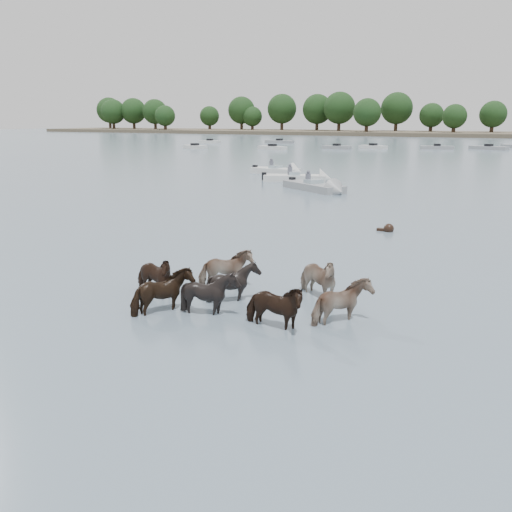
% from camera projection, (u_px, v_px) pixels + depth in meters
% --- Properties ---
extents(ground, '(400.00, 400.00, 0.00)m').
position_uv_depth(ground, '(166.00, 322.00, 12.80)').
color(ground, slate).
rests_on(ground, ground).
extents(shoreline, '(160.00, 30.00, 1.00)m').
position_uv_depth(shoreline, '(263.00, 132.00, 172.96)').
color(shoreline, '#4C4233').
rests_on(shoreline, ground).
extents(pony_herd, '(6.80, 4.29, 1.36)m').
position_uv_depth(pony_herd, '(238.00, 290.00, 13.78)').
color(pony_herd, black).
rests_on(pony_herd, ground).
extents(swimming_pony, '(0.72, 0.44, 0.44)m').
position_uv_depth(swimming_pony, '(388.00, 229.00, 23.02)').
color(swimming_pony, black).
rests_on(swimming_pony, ground).
extents(motorboat_a, '(5.39, 3.29, 1.92)m').
position_uv_depth(motorboat_a, '(304.00, 178.00, 41.31)').
color(motorboat_a, silver).
rests_on(motorboat_a, ground).
extents(motorboat_b, '(5.49, 4.31, 1.92)m').
position_uv_depth(motorboat_b, '(320.00, 188.00, 35.50)').
color(motorboat_b, gray).
rests_on(motorboat_b, ground).
extents(motorboat_f, '(4.91, 2.03, 1.92)m').
position_uv_depth(motorboat_f, '(283.00, 171.00, 46.69)').
color(motorboat_f, silver).
rests_on(motorboat_f, ground).
extents(distant_flotilla, '(104.10, 28.19, 0.93)m').
position_uv_depth(distant_flotilla, '(484.00, 149.00, 80.54)').
color(distant_flotilla, silver).
rests_on(distant_flotilla, ground).
extents(treeline, '(143.58, 23.79, 12.45)m').
position_uv_depth(treeline, '(254.00, 111.00, 175.33)').
color(treeline, '#382619').
rests_on(treeline, ground).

